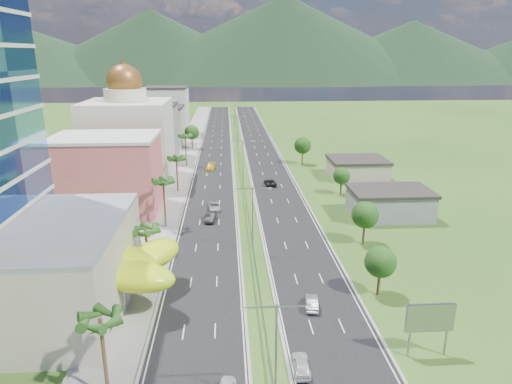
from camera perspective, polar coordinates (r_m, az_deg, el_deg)
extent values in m
plane|color=#2D5119|center=(66.27, 0.08, -11.00)|extent=(500.00, 500.00, 0.00)
cube|color=black|center=(151.66, -5.05, 5.09)|extent=(11.00, 260.00, 0.04)
cube|color=black|center=(152.04, 0.63, 5.18)|extent=(11.00, 260.00, 0.04)
cube|color=gray|center=(152.17, -8.64, 5.01)|extent=(7.00, 260.00, 0.12)
cube|color=gray|center=(133.97, -1.99, 3.82)|extent=(0.08, 216.00, 0.28)
cube|color=gray|center=(234.45, -2.81, 9.42)|extent=(0.10, 0.12, 0.70)
cylinder|color=gray|center=(42.25, 2.50, -20.31)|extent=(0.20, 0.20, 11.00)
cube|color=gray|center=(39.15, 0.44, -14.22)|extent=(2.88, 0.12, 0.12)
cube|color=gray|center=(39.44, 4.74, -14.04)|extent=(2.88, 0.12, 0.12)
cube|color=silver|center=(39.14, -1.49, -14.41)|extent=(0.60, 0.25, 0.18)
cube|color=silver|center=(39.68, 6.63, -14.05)|extent=(0.60, 0.25, 0.18)
cylinder|color=gray|center=(73.13, -0.45, -3.50)|extent=(0.20, 0.20, 11.00)
cube|color=gray|center=(71.38, -1.61, 0.46)|extent=(2.88, 0.12, 0.12)
cube|color=gray|center=(71.54, 0.70, 0.50)|extent=(2.88, 0.12, 0.12)
cube|color=silver|center=(71.38, -2.64, 0.36)|extent=(0.60, 0.25, 0.18)
cube|color=silver|center=(71.68, 1.72, 0.45)|extent=(0.60, 0.25, 0.18)
cylinder|color=gray|center=(111.44, -1.64, 3.69)|extent=(0.20, 0.20, 11.00)
cube|color=gray|center=(110.31, -2.42, 6.36)|extent=(2.88, 0.12, 0.12)
cube|color=gray|center=(110.41, -0.92, 6.38)|extent=(2.88, 0.12, 0.12)
cube|color=silver|center=(110.30, -3.09, 6.30)|extent=(0.60, 0.25, 0.18)
cube|color=silver|center=(110.50, -0.25, 6.34)|extent=(0.60, 0.25, 0.18)
cylinder|color=gray|center=(155.57, -2.28, 7.49)|extent=(0.20, 0.20, 11.00)
cube|color=gray|center=(154.75, -2.85, 9.42)|extent=(2.88, 0.12, 0.12)
cube|color=gray|center=(154.83, -1.76, 9.44)|extent=(2.88, 0.12, 0.12)
cube|color=silver|center=(154.75, -3.32, 9.37)|extent=(0.60, 0.25, 0.18)
cube|color=silver|center=(154.89, -1.29, 9.41)|extent=(0.60, 0.25, 0.18)
cylinder|color=gray|center=(200.08, -2.64, 9.61)|extent=(0.20, 0.20, 11.00)
cube|color=gray|center=(199.45, -3.08, 11.11)|extent=(2.88, 0.12, 0.12)
cube|color=gray|center=(199.50, -2.24, 11.12)|extent=(2.88, 0.12, 0.12)
cube|color=silver|center=(199.45, -3.46, 11.08)|extent=(0.60, 0.25, 0.18)
cube|color=silver|center=(199.55, -1.87, 11.10)|extent=(0.60, 0.25, 0.18)
cylinder|color=gray|center=(66.55, -21.24, -10.19)|extent=(0.50, 0.50, 4.00)
cylinder|color=gray|center=(60.48, -16.14, -12.50)|extent=(0.50, 0.50, 4.00)
cylinder|color=gray|center=(58.99, -20.66, -13.77)|extent=(0.50, 0.50, 4.00)
cylinder|color=gray|center=(64.41, -13.46, -10.37)|extent=(0.50, 0.50, 4.00)
cube|color=#D9595B|center=(96.47, -18.10, 1.97)|extent=(20.00, 15.00, 15.00)
cube|color=beige|center=(117.83, -15.57, 6.04)|extent=(20.00, 20.00, 20.00)
cylinder|color=beige|center=(116.32, -16.03, 11.61)|extent=(10.00, 10.00, 3.00)
sphere|color=brown|center=(116.11, -16.15, 13.08)|extent=(8.40, 8.40, 8.40)
cube|color=gray|center=(142.19, -13.15, 7.19)|extent=(16.00, 15.00, 16.00)
cube|color=#B9AB98|center=(163.90, -11.93, 7.98)|extent=(16.00, 15.00, 13.00)
cube|color=silver|center=(186.16, -11.02, 9.85)|extent=(16.00, 15.00, 18.00)
cylinder|color=gray|center=(53.47, 18.56, -17.49)|extent=(0.24, 0.24, 3.20)
cylinder|color=gray|center=(55.01, 22.60, -16.90)|extent=(0.24, 0.24, 3.20)
cube|color=#D85919|center=(52.64, 20.96, -14.48)|extent=(5.20, 0.35, 3.20)
cube|color=gray|center=(93.76, 16.35, -1.49)|extent=(15.00, 10.00, 5.00)
cube|color=#B9AB98|center=(121.84, 12.54, 2.85)|extent=(14.00, 12.00, 4.40)
cylinder|color=#47301C|center=(46.67, -18.42, -19.11)|extent=(0.36, 0.36, 8.50)
cylinder|color=#47301C|center=(67.30, -13.44, -7.49)|extent=(0.36, 0.36, 7.50)
cylinder|color=#47301C|center=(85.46, -11.35, -1.49)|extent=(0.36, 0.36, 9.00)
cylinder|color=#47301C|center=(107.51, -9.82, 2.13)|extent=(0.36, 0.36, 8.00)
cylinder|color=#47301C|center=(131.65, -8.76, 5.08)|extent=(0.36, 0.36, 8.80)
cylinder|color=#47301C|center=(156.48, -7.99, 6.26)|extent=(0.40, 0.40, 4.90)
sphere|color=#244B17|center=(155.93, -8.03, 7.40)|extent=(4.90, 4.90, 4.90)
cylinder|color=#47301C|center=(63.94, 15.11, -10.62)|extent=(0.40, 0.40, 4.20)
sphere|color=#244B17|center=(62.76, 15.30, -8.43)|extent=(4.20, 4.20, 4.20)
cylinder|color=#47301C|center=(79.44, 13.34, -4.77)|extent=(0.40, 0.40, 4.55)
sphere|color=#244B17|center=(78.43, 13.48, -2.78)|extent=(4.55, 4.55, 4.55)
cylinder|color=#47301C|center=(105.85, 10.57, 0.69)|extent=(0.40, 0.40, 3.85)
sphere|color=#244B17|center=(105.20, 10.64, 1.98)|extent=(3.85, 3.85, 3.85)
cylinder|color=#47301C|center=(133.37, 5.81, 4.49)|extent=(0.40, 0.40, 4.90)
sphere|color=#244B17|center=(132.73, 5.85, 5.81)|extent=(4.90, 4.90, 4.90)
imported|color=black|center=(88.43, -5.70, -3.10)|extent=(2.37, 5.15, 1.64)
imported|color=#9C9EA3|center=(94.73, -5.22, -1.79)|extent=(2.80, 5.16, 1.37)
imported|color=yellow|center=(127.76, -5.67, 3.18)|extent=(2.89, 5.57, 1.54)
imported|color=silver|center=(49.73, 5.67, -20.67)|extent=(1.91, 4.36, 1.46)
imported|color=#A5A7AC|center=(60.00, 7.01, -13.55)|extent=(2.02, 4.36, 1.38)
imported|color=black|center=(111.67, 1.79, 1.22)|extent=(2.86, 5.48, 1.48)
imported|color=black|center=(74.69, -9.95, -7.27)|extent=(0.93, 2.24, 1.39)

